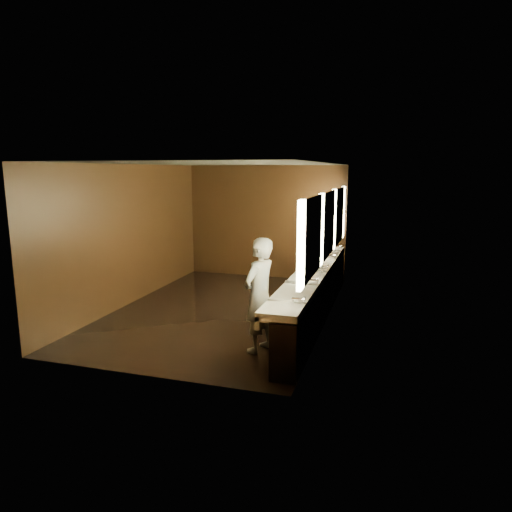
{
  "coord_description": "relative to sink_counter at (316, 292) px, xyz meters",
  "views": [
    {
      "loc": [
        3.07,
        -7.99,
        2.69
      ],
      "look_at": [
        0.65,
        0.0,
        1.11
      ],
      "focal_mm": 32.0,
      "sensor_mm": 36.0,
      "label": 1
    }
  ],
  "objects": [
    {
      "name": "trash_bin",
      "position": [
        -0.22,
        -0.77,
        -0.2
      ],
      "size": [
        0.51,
        0.51,
        0.6
      ],
      "primitive_type": "cylinder",
      "rotation": [
        0.0,
        0.0,
        0.4
      ],
      "color": "#232326",
      "rests_on": "floor"
    },
    {
      "name": "sink_counter",
      "position": [
        0.0,
        0.0,
        0.0
      ],
      "size": [
        0.55,
        5.4,
        1.01
      ],
      "color": "black",
      "rests_on": "floor"
    },
    {
      "name": "ceiling",
      "position": [
        -1.79,
        0.0,
        2.3
      ],
      "size": [
        4.0,
        6.0,
        0.02
      ],
      "primitive_type": "cube",
      "color": "#2D2D2B",
      "rests_on": "wall_back"
    },
    {
      "name": "wall_right",
      "position": [
        0.21,
        0.0,
        0.9
      ],
      "size": [
        0.02,
        6.0,
        2.8
      ],
      "primitive_type": "cube",
      "color": "black",
      "rests_on": "floor"
    },
    {
      "name": "wall_left",
      "position": [
        -3.79,
        0.0,
        0.9
      ],
      "size": [
        0.02,
        6.0,
        2.8
      ],
      "primitive_type": "cube",
      "color": "black",
      "rests_on": "floor"
    },
    {
      "name": "floor",
      "position": [
        -1.79,
        0.0,
        -0.5
      ],
      "size": [
        6.0,
        6.0,
        0.0
      ],
      "primitive_type": "plane",
      "color": "black",
      "rests_on": "ground"
    },
    {
      "name": "person",
      "position": [
        -0.57,
        -1.73,
        0.37
      ],
      "size": [
        0.6,
        0.73,
        1.73
      ],
      "primitive_type": "imported",
      "rotation": [
        0.0,
        0.0,
        -1.91
      ],
      "color": "#8FB6D5",
      "rests_on": "floor"
    },
    {
      "name": "mirror_band",
      "position": [
        0.19,
        -0.0,
        1.25
      ],
      "size": [
        0.06,
        5.03,
        1.15
      ],
      "color": "#FFF5B3",
      "rests_on": "wall_right"
    },
    {
      "name": "wall_front",
      "position": [
        -1.79,
        -3.0,
        0.9
      ],
      "size": [
        4.0,
        0.02,
        2.8
      ],
      "primitive_type": "cube",
      "color": "black",
      "rests_on": "floor"
    },
    {
      "name": "wall_back",
      "position": [
        -1.79,
        3.0,
        0.9
      ],
      "size": [
        4.0,
        0.02,
        2.8
      ],
      "primitive_type": "cube",
      "color": "black",
      "rests_on": "floor"
    }
  ]
}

